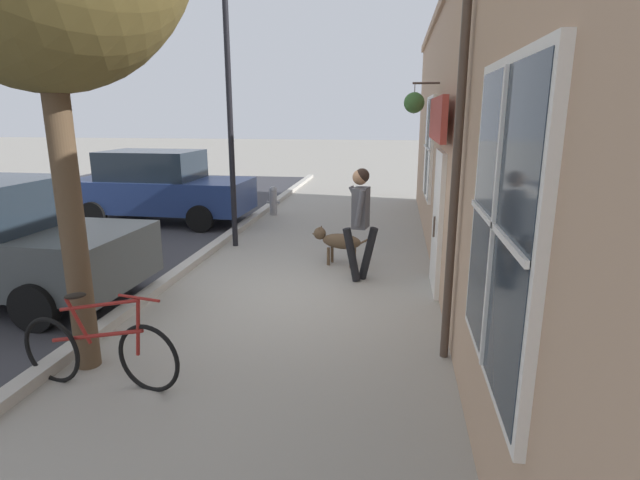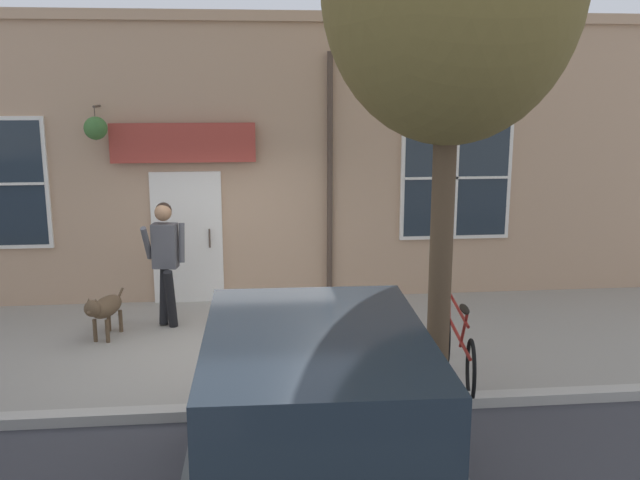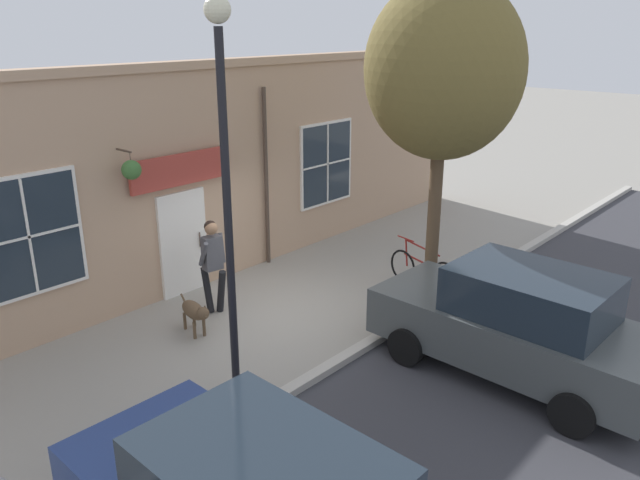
% 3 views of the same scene
% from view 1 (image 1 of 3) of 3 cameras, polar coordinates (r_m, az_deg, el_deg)
% --- Properties ---
extents(ground_plane, '(90.00, 90.00, 0.00)m').
position_cam_1_polar(ground_plane, '(7.43, -3.75, -6.46)').
color(ground_plane, gray).
extents(storefront_facade, '(0.95, 18.00, 4.51)m').
position_cam_1_polar(storefront_facade, '(6.86, 15.79, 10.72)').
color(storefront_facade, tan).
rests_on(storefront_facade, ground_plane).
extents(pedestrian_walking, '(0.58, 0.60, 1.81)m').
position_cam_1_polar(pedestrian_walking, '(7.86, 4.65, 3.08)').
color(pedestrian_walking, black).
rests_on(pedestrian_walking, ground_plane).
extents(dog_on_leash, '(1.10, 0.46, 0.68)m').
position_cam_1_polar(dog_on_leash, '(8.83, 2.06, -0.08)').
color(dog_on_leash, brown).
rests_on(dog_on_leash, ground_plane).
extents(leaning_bicycle, '(1.74, 0.20, 1.00)m').
position_cam_1_polar(leaning_bicycle, '(5.45, -23.93, -11.40)').
color(leaning_bicycle, black).
rests_on(leaning_bicycle, ground_plane).
extents(parked_car_nearest_curb, '(4.34, 2.02, 1.75)m').
position_cam_1_polar(parked_car_nearest_curb, '(12.90, -17.87, 5.82)').
color(parked_car_nearest_curb, navy).
rests_on(parked_car_nearest_curb, ground_plane).
extents(street_lamp, '(0.32, 0.32, 5.48)m').
position_cam_1_polar(street_lamp, '(10.05, -10.50, 19.16)').
color(street_lamp, black).
rests_on(street_lamp, ground_plane).
extents(fire_hydrant, '(0.34, 0.20, 0.77)m').
position_cam_1_polar(fire_hydrant, '(13.28, -5.36, 4.55)').
color(fire_hydrant, '#99999E').
rests_on(fire_hydrant, ground_plane).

